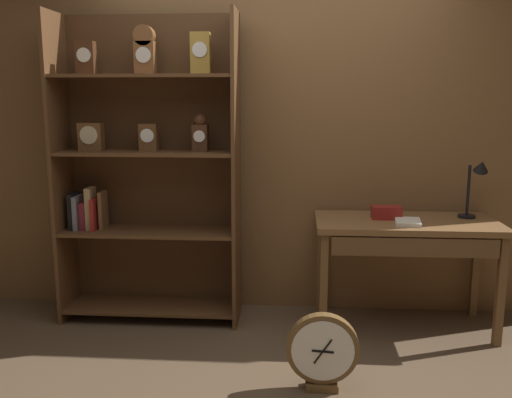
{
  "coord_description": "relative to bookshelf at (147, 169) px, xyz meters",
  "views": [
    {
      "loc": [
        0.16,
        -2.7,
        1.59
      ],
      "look_at": [
        -0.08,
        0.66,
        0.96
      ],
      "focal_mm": 38.76,
      "sensor_mm": 36.0,
      "label": 1
    }
  ],
  "objects": [
    {
      "name": "open_repair_manual",
      "position": [
        1.78,
        -0.2,
        -0.3
      ],
      "size": [
        0.19,
        0.24,
        0.02
      ],
      "primitive_type": "cube",
      "rotation": [
        0.0,
        0.0,
        -0.13
      ],
      "color": "silver",
      "rests_on": "workbench"
    },
    {
      "name": "toolbox_small",
      "position": [
        1.67,
        -0.06,
        -0.27
      ],
      "size": [
        0.2,
        0.11,
        0.09
      ],
      "primitive_type": "cube",
      "color": "maroon",
      "rests_on": "workbench"
    },
    {
      "name": "desk_lamp",
      "position": [
        2.26,
        -0.01,
        -0.06
      ],
      "size": [
        0.17,
        0.17,
        0.42
      ],
      "color": "black",
      "rests_on": "workbench"
    },
    {
      "name": "workbench",
      "position": [
        1.8,
        -0.12,
        -0.41
      ],
      "size": [
        1.22,
        0.6,
        0.76
      ],
      "color": "brown",
      "rests_on": "ground"
    },
    {
      "name": "round_clock_large",
      "position": [
        1.2,
        -0.97,
        -0.86
      ],
      "size": [
        0.4,
        0.11,
        0.44
      ],
      "color": "brown",
      "rests_on": "ground"
    },
    {
      "name": "ground_plane",
      "position": [
        0.88,
        -1.09,
        -1.08
      ],
      "size": [
        10.0,
        10.0,
        0.0
      ],
      "primitive_type": "plane",
      "color": "brown"
    },
    {
      "name": "bookshelf",
      "position": [
        0.0,
        0.0,
        0.0
      ],
      "size": [
        1.26,
        0.38,
        2.15
      ],
      "color": "brown",
      "rests_on": "ground"
    },
    {
      "name": "back_wood_panel",
      "position": [
        0.88,
        0.27,
        0.22
      ],
      "size": [
        4.8,
        0.05,
        2.6
      ],
      "primitive_type": "cube",
      "color": "brown",
      "rests_on": "ground"
    }
  ]
}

